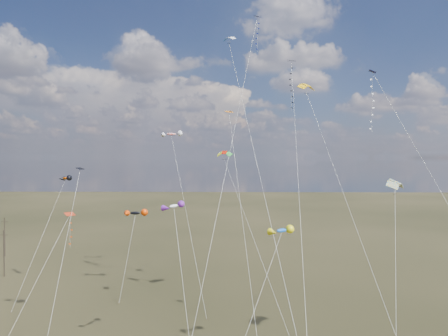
{
  "coord_description": "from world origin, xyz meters",
  "views": [
    {
      "loc": [
        1.24,
        -37.0,
        20.42
      ],
      "look_at": [
        0.0,
        18.0,
        19.0
      ],
      "focal_mm": 32.0,
      "sensor_mm": 36.0,
      "label": 1
    }
  ],
  "objects_px": {
    "utility_pole_far": "(5,237)",
    "parafoil_yellow": "(307,86)",
    "novelty_black_orange": "(135,213)",
    "utility_pole_near": "(4,253)",
    "diamond_black_high": "(292,96)"
  },
  "relations": [
    {
      "from": "utility_pole_near",
      "to": "novelty_black_orange",
      "type": "bearing_deg",
      "value": -10.64
    },
    {
      "from": "utility_pole_far",
      "to": "novelty_black_orange",
      "type": "distance_m",
      "value": 37.52
    },
    {
      "from": "utility_pole_far",
      "to": "parafoil_yellow",
      "type": "bearing_deg",
      "value": -28.58
    },
    {
      "from": "utility_pole_near",
      "to": "novelty_black_orange",
      "type": "distance_m",
      "value": 25.35
    },
    {
      "from": "utility_pole_far",
      "to": "utility_pole_near",
      "type": "bearing_deg",
      "value": -60.26
    },
    {
      "from": "utility_pole_near",
      "to": "parafoil_yellow",
      "type": "xyz_separation_m",
      "value": [
        48.48,
        -16.77,
        25.26
      ]
    },
    {
      "from": "utility_pole_near",
      "to": "diamond_black_high",
      "type": "distance_m",
      "value": 54.87
    },
    {
      "from": "utility_pole_far",
      "to": "parafoil_yellow",
      "type": "relative_size",
      "value": 0.27
    },
    {
      "from": "utility_pole_near",
      "to": "diamond_black_high",
      "type": "height_order",
      "value": "diamond_black_high"
    },
    {
      "from": "diamond_black_high",
      "to": "parafoil_yellow",
      "type": "distance_m",
      "value": 2.96
    },
    {
      "from": "parafoil_yellow",
      "to": "utility_pole_near",
      "type": "bearing_deg",
      "value": 160.92
    },
    {
      "from": "parafoil_yellow",
      "to": "diamond_black_high",
      "type": "bearing_deg",
      "value": 121.82
    },
    {
      "from": "diamond_black_high",
      "to": "parafoil_yellow",
      "type": "height_order",
      "value": "diamond_black_high"
    },
    {
      "from": "utility_pole_far",
      "to": "parafoil_yellow",
      "type": "xyz_separation_m",
      "value": [
        56.48,
        -30.77,
        25.26
      ]
    },
    {
      "from": "parafoil_yellow",
      "to": "utility_pole_far",
      "type": "bearing_deg",
      "value": 151.42
    }
  ]
}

